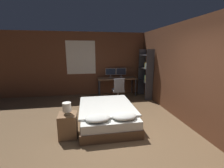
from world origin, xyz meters
name	(u,v)px	position (x,y,z in m)	size (l,w,h in m)	color
ground_plane	(124,148)	(0.00, 0.00, 0.00)	(20.00, 20.00, 0.00)	brown
wall_back	(102,64)	(-0.01, 4.02, 1.35)	(12.00, 0.08, 2.70)	brown
wall_side_right	(174,70)	(1.90, 1.50, 1.35)	(0.06, 12.00, 2.70)	brown
bed	(107,114)	(-0.19, 1.16, 0.24)	(1.44, 1.95, 0.55)	brown
nightstand	(68,125)	(-1.15, 0.64, 0.28)	(0.40, 0.41, 0.55)	brown
bedside_lamp	(67,107)	(-1.15, 0.64, 0.71)	(0.19, 0.19, 0.27)	gray
desk	(117,80)	(0.59, 3.64, 0.69)	(1.64, 0.63, 0.78)	#846042
monitor_left	(111,72)	(0.35, 3.85, 1.01)	(0.45, 0.16, 0.40)	#B7B7BC
monitor_right	(121,72)	(0.83, 3.85, 1.01)	(0.45, 0.16, 0.40)	#B7B7BC
keyboard	(118,79)	(0.59, 3.43, 0.79)	(0.37, 0.13, 0.02)	#B7B7BC
computer_mouse	(124,78)	(0.86, 3.43, 0.80)	(0.07, 0.05, 0.04)	#B7B7BC
office_chair	(118,92)	(0.49, 2.86, 0.36)	(0.52, 0.52, 0.92)	black
bookshelf	(146,72)	(1.70, 3.11, 1.09)	(0.30, 0.87, 1.99)	#333338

